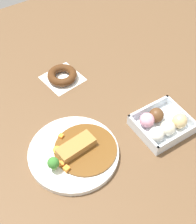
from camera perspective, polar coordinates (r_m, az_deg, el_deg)
The scene contains 4 objects.
ground_plane at distance 1.10m, azimuth 1.02°, elevation -0.62°, with size 1.60×1.60×0.00m, color brown.
curry_plate at distance 1.00m, azimuth -4.11°, elevation -7.01°, with size 0.28×0.28×0.07m.
donut_box at distance 1.07m, azimuth 11.00°, elevation -2.14°, with size 0.17×0.15×0.06m.
chocolate_ring_donut at distance 1.22m, azimuth -6.24°, elevation 6.33°, with size 0.15×0.15×0.03m.
Camera 1 is at (-0.40, -0.58, 0.85)m, focal length 52.56 mm.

